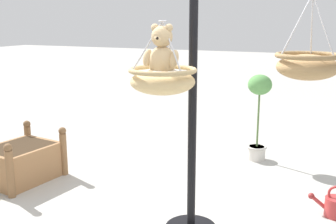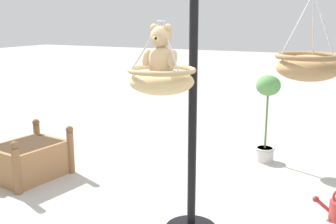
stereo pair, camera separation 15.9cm
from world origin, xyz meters
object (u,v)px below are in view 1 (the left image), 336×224
object	(u,v)px
wooden_planter_box	(21,161)
watering_can	(335,206)
hanging_basket_left_high	(308,65)
teddy_bear	(161,56)
potted_plant_conical_shrub	(259,108)
display_pole_central	(192,147)
hanging_basket_with_teddy	(163,79)

from	to	relation	value
wooden_planter_box	watering_can	world-z (taller)	wooden_planter_box
hanging_basket_left_high	wooden_planter_box	world-z (taller)	hanging_basket_left_high
hanging_basket_left_high	watering_can	xyz separation A→B (m)	(-0.28, -0.68, -1.36)
teddy_bear	hanging_basket_left_high	bearing A→B (deg)	-159.42
potted_plant_conical_shrub	watering_can	bearing A→B (deg)	127.66
hanging_basket_left_high	potted_plant_conical_shrub	bearing A→B (deg)	-70.07
display_pole_central	potted_plant_conical_shrub	bearing A→B (deg)	-93.80
hanging_basket_with_teddy	watering_can	world-z (taller)	hanging_basket_with_teddy
display_pole_central	hanging_basket_left_high	distance (m)	1.11
display_pole_central	watering_can	world-z (taller)	display_pole_central
hanging_basket_left_high	wooden_planter_box	size ratio (longest dim) A/B	0.68
wooden_planter_box	watering_can	bearing A→B (deg)	-171.75
hanging_basket_with_teddy	teddy_bear	size ratio (longest dim) A/B	1.35
display_pole_central	wooden_planter_box	bearing A→B (deg)	-8.09
teddy_bear	wooden_planter_box	distance (m)	2.48
wooden_planter_box	potted_plant_conical_shrub	size ratio (longest dim) A/B	0.81
wooden_planter_box	potted_plant_conical_shrub	bearing A→B (deg)	-142.74
potted_plant_conical_shrub	watering_can	size ratio (longest dim) A/B	3.19
hanging_basket_left_high	display_pole_central	bearing A→B (deg)	7.00
teddy_bear	potted_plant_conical_shrub	world-z (taller)	teddy_bear
teddy_bear	hanging_basket_left_high	distance (m)	1.07
display_pole_central	watering_can	size ratio (longest dim) A/B	6.96
teddy_bear	potted_plant_conical_shrub	size ratio (longest dim) A/B	0.36
teddy_bear	hanging_basket_with_teddy	bearing A→B (deg)	-90.00
display_pole_central	hanging_basket_with_teddy	distance (m)	0.66
hanging_basket_with_teddy	hanging_basket_left_high	size ratio (longest dim) A/B	0.89
display_pole_central	hanging_basket_with_teddy	bearing A→B (deg)	59.04
hanging_basket_with_teddy	teddy_bear	xyz separation A→B (m)	(0.00, 0.02, 0.18)
hanging_basket_left_high	watering_can	size ratio (longest dim) A/B	1.76
teddy_bear	wooden_planter_box	bearing A→B (deg)	-15.99
hanging_basket_with_teddy	wooden_planter_box	bearing A→B (deg)	-15.43
wooden_planter_box	potted_plant_conical_shrub	xyz separation A→B (m)	(-2.31, -1.76, 0.46)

